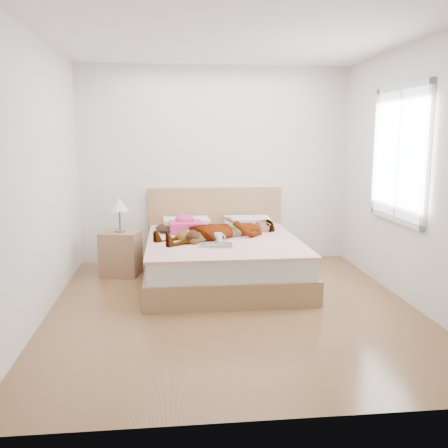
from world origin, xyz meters
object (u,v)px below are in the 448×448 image
(magazine, at_px, (215,245))
(nightstand, at_px, (121,250))
(towel, at_px, (185,225))
(coffee_mug, at_px, (218,237))
(bed, at_px, (222,256))
(woman, at_px, (221,228))
(plush_toy, at_px, (193,236))
(phone, at_px, (178,218))

(magazine, distance_m, nightstand, 1.35)
(towel, distance_m, magazine, 0.88)
(magazine, bearing_deg, towel, 109.58)
(towel, xyz_separation_m, coffee_mug, (0.35, -0.65, -0.03))
(towel, distance_m, nightstand, 0.85)
(bed, relative_size, coffee_mug, 15.02)
(woman, bearing_deg, plush_toy, -79.52)
(plush_toy, bearing_deg, towel, 95.60)
(woman, relative_size, bed, 0.78)
(bed, xyz_separation_m, nightstand, (-1.22, 0.32, 0.04))
(towel, bearing_deg, bed, -41.34)
(towel, distance_m, coffee_mug, 0.73)
(plush_toy, relative_size, nightstand, 0.26)
(woman, xyz_separation_m, magazine, (-0.12, -0.48, -0.10))
(towel, relative_size, coffee_mug, 3.10)
(magazine, bearing_deg, woman, 76.21)
(magazine, xyz_separation_m, nightstand, (-1.09, 0.77, -0.20))
(towel, distance_m, plush_toy, 0.63)
(plush_toy, bearing_deg, phone, 102.34)
(plush_toy, bearing_deg, nightstand, 146.21)
(magazine, xyz_separation_m, plush_toy, (-0.23, 0.20, 0.06))
(phone, height_order, nightstand, nightstand)
(bed, relative_size, towel, 4.85)
(woman, relative_size, nightstand, 1.70)
(bed, bearing_deg, coffee_mug, -104.70)
(coffee_mug, bearing_deg, phone, 121.94)
(towel, relative_size, nightstand, 0.45)
(phone, bearing_deg, coffee_mug, -86.18)
(woman, height_order, bed, bed)
(bed, xyz_separation_m, plush_toy, (-0.36, -0.26, 0.31))
(bed, distance_m, nightstand, 1.26)
(towel, bearing_deg, coffee_mug, -61.64)
(towel, xyz_separation_m, plush_toy, (0.06, -0.63, -0.01))
(bed, distance_m, towel, 0.65)
(bed, relative_size, plush_toy, 8.52)
(magazine, height_order, coffee_mug, coffee_mug)
(woman, xyz_separation_m, phone, (-0.50, 0.40, 0.05))
(towel, bearing_deg, woman, -40.03)
(coffee_mug, bearing_deg, woman, 77.85)
(bed, bearing_deg, plush_toy, -144.41)
(phone, distance_m, bed, 0.77)
(phone, relative_size, towel, 0.20)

